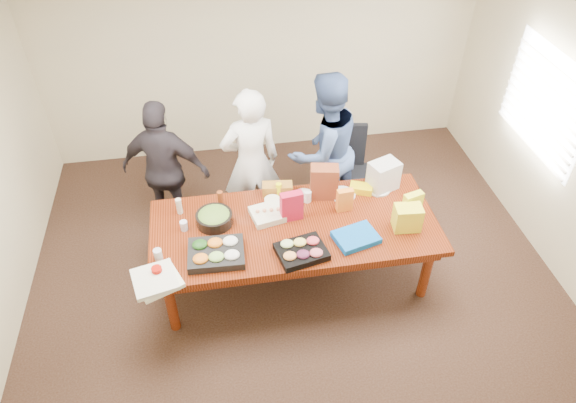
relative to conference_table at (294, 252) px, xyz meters
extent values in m
cube|color=#47301E|center=(0.00, 0.00, -0.39)|extent=(5.50, 5.00, 0.02)
cube|color=white|center=(0.00, 0.00, 2.33)|extent=(5.50, 5.00, 0.02)
cube|color=beige|center=(0.00, 2.50, 0.98)|extent=(5.50, 0.04, 2.70)
cube|color=beige|center=(2.75, 0.00, 0.98)|extent=(0.04, 5.00, 2.70)
cube|color=white|center=(2.72, 0.60, 1.12)|extent=(0.03, 1.40, 1.10)
cube|color=beige|center=(2.68, 0.60, 1.12)|extent=(0.04, 1.36, 1.00)
cube|color=#4C1C0F|center=(0.00, 0.00, 0.00)|extent=(2.80, 1.20, 0.75)
cube|color=black|center=(0.85, 1.03, 0.13)|extent=(0.59, 0.59, 1.00)
imported|color=white|center=(-0.32, 0.90, 0.51)|extent=(0.70, 0.52, 1.77)
imported|color=#405990|center=(0.49, 0.95, 0.54)|extent=(1.10, 1.01, 1.83)
imported|color=#282329|center=(-1.24, 1.01, 0.45)|extent=(1.04, 0.68, 1.65)
cube|color=black|center=(-0.78, -0.30, 0.41)|extent=(0.52, 0.42, 0.08)
cube|color=black|center=(-0.01, -0.40, 0.41)|extent=(0.50, 0.43, 0.07)
cube|color=silver|center=(-0.21, 0.17, 0.41)|extent=(0.45, 0.37, 0.07)
cylinder|color=black|center=(-0.77, 0.16, 0.43)|extent=(0.42, 0.42, 0.12)
cube|color=blue|center=(0.54, -0.29, 0.40)|extent=(0.46, 0.39, 0.06)
cube|color=#BE1739|center=(-0.01, 0.10, 0.53)|extent=(0.23, 0.12, 0.32)
cube|color=yellow|center=(1.15, -0.07, 0.52)|extent=(0.21, 0.13, 0.29)
cube|color=orange|center=(0.53, 0.14, 0.50)|extent=(0.17, 0.08, 0.25)
cylinder|color=white|center=(0.19, 0.33, 0.44)|extent=(0.09, 0.09, 0.13)
cylinder|color=#FBF707|center=(-0.09, 0.45, 0.46)|extent=(0.06, 0.06, 0.17)
cylinder|color=maroon|center=(-0.69, 0.40, 0.47)|extent=(0.07, 0.07, 0.18)
cylinder|color=beige|center=(-1.10, 0.37, 0.46)|extent=(0.06, 0.06, 0.17)
cube|color=#FFE408|center=(0.77, 0.39, 0.41)|extent=(0.27, 0.21, 0.08)
cube|color=#A26A23|center=(-0.09, 0.50, 0.44)|extent=(0.32, 0.17, 0.12)
cube|color=brown|center=(0.37, 0.39, 0.56)|extent=(0.31, 0.21, 0.37)
cylinder|color=#B10E04|center=(-1.30, -0.46, 0.44)|extent=(0.12, 0.12, 0.12)
cylinder|color=silver|center=(-1.30, -0.23, 0.43)|extent=(0.08, 0.08, 0.11)
cylinder|color=silver|center=(-1.06, 0.12, 0.43)|extent=(0.09, 0.09, 0.10)
cube|color=white|center=(-1.30, -0.52, 0.40)|extent=(0.47, 0.47, 0.04)
cube|color=silver|center=(-1.32, -0.54, 0.44)|extent=(0.43, 0.43, 0.04)
cylinder|color=silver|center=(0.96, 0.40, 0.38)|extent=(0.31, 0.31, 0.02)
cylinder|color=silver|center=(0.57, 0.37, 0.38)|extent=(0.31, 0.31, 0.02)
cylinder|color=silver|center=(0.16, 0.39, 0.41)|extent=(0.17, 0.17, 0.06)
cylinder|color=beige|center=(-0.17, 0.34, 0.41)|extent=(0.19, 0.19, 0.07)
cube|color=silver|center=(1.01, 0.42, 0.53)|extent=(0.35, 0.31, 0.32)
cube|color=yellow|center=(1.06, -0.21, 0.50)|extent=(0.27, 0.20, 0.26)
camera|label=1|loc=(-0.68, -3.67, 3.89)|focal=32.76mm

